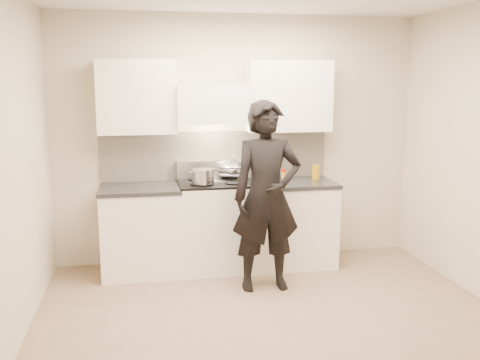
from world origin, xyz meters
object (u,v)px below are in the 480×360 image
Objects in this scene: utensil_crock at (265,169)px; stove at (215,225)px; person at (267,197)px; wok at (232,169)px; counter_right at (290,223)px.

stove is at bearing -160.71° from utensil_crock.
utensil_crock is at bearing 77.60° from person.
person is (-0.18, -0.85, -0.12)m from utensil_crock.
utensil_crock is (0.38, 0.09, -0.02)m from wok.
utensil_crock is (0.58, 0.20, 0.56)m from stove.
utensil_crock is at bearing 19.29° from stove.
utensil_crock reaches higher than counter_right.
counter_right is at bearing 56.08° from person.
person is at bearing -58.17° from stove.
counter_right is (0.83, 0.00, -0.01)m from stove.
utensil_crock reaches higher than stove.
stove is at bearing 121.04° from person.
utensil_crock is (-0.25, 0.20, 0.57)m from counter_right.
person reaches higher than counter_right.
person reaches higher than wok.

